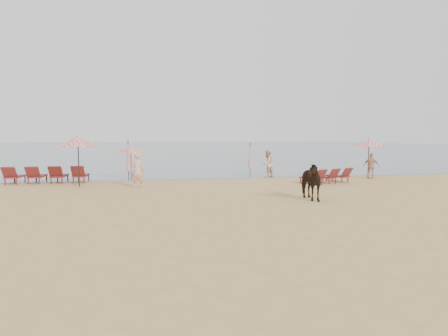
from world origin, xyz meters
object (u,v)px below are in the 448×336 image
object	(u,v)px
lounger_cluster_left	(47,175)
beachgoer_right_a	(267,164)
beachgoer_right_b	(371,166)
beachgoer_left	(137,170)
umbrella_closed_right	(250,156)
cow	(308,181)
umbrella_open_left_b	(131,149)
lounger_cluster_right	(327,176)
umbrella_open_right	(369,143)
umbrella_closed_left	(128,155)
umbrella_open_left_a	(78,142)

from	to	relation	value
lounger_cluster_left	beachgoer_right_a	world-z (taller)	beachgoer_right_a
lounger_cluster_left	beachgoer_right_b	bearing A→B (deg)	-3.25
beachgoer_left	beachgoer_right_b	size ratio (longest dim) A/B	1.14
beachgoer_left	umbrella_closed_right	bearing A→B (deg)	-153.43
cow	beachgoer_right_a	world-z (taller)	beachgoer_right_a
cow	beachgoer_right_a	xyz separation A→B (m)	(0.80, 8.07, 0.09)
lounger_cluster_left	umbrella_open_left_b	bearing A→B (deg)	12.59
umbrella_closed_right	beachgoer_left	bearing A→B (deg)	-152.71
lounger_cluster_right	umbrella_open_left_b	world-z (taller)	umbrella_open_left_b
umbrella_open_right	beachgoer_right_a	xyz separation A→B (m)	(-6.02, 1.38, -1.31)
umbrella_open_right	umbrella_closed_left	xyz separation A→B (m)	(-14.38, 1.19, -0.69)
cow	beachgoer_left	distance (m)	8.50
lounger_cluster_right	umbrella_closed_left	bearing A→B (deg)	143.52
lounger_cluster_left	cow	distance (m)	14.16
lounger_cluster_right	umbrella_open_left_a	bearing A→B (deg)	154.91
lounger_cluster_left	beachgoer_right_b	size ratio (longest dim) A/B	2.69
beachgoer_right_a	beachgoer_right_b	xyz separation A→B (m)	(5.98, -1.78, -0.08)
lounger_cluster_left	beachgoer_left	world-z (taller)	beachgoer_left
lounger_cluster_left	cow	world-z (taller)	cow
lounger_cluster_left	umbrella_closed_left	xyz separation A→B (m)	(4.33, 0.20, 1.01)
lounger_cluster_left	umbrella_open_right	xyz separation A→B (m)	(18.70, -0.99, 1.71)
beachgoer_right_b	cow	bearing A→B (deg)	83.77
lounger_cluster_right	umbrella_closed_left	distance (m)	11.25
lounger_cluster_right	umbrella_open_left_b	bearing A→B (deg)	139.96
lounger_cluster_left	beachgoer_right_b	xyz separation A→B (m)	(18.66, -1.39, 0.32)
lounger_cluster_left	umbrella_open_left_b	xyz separation A→B (m)	(4.43, 0.91, 1.34)
lounger_cluster_right	umbrella_open_left_b	xyz separation A→B (m)	(-10.67, 3.78, 1.40)
lounger_cluster_left	umbrella_open_left_a	xyz separation A→B (m)	(2.00, -1.83, 1.84)
beachgoer_left	beachgoer_right_a	bearing A→B (deg)	-158.41
umbrella_open_right	beachgoer_right_a	bearing A→B (deg)	151.89
beachgoer_right_a	umbrella_open_left_b	bearing A→B (deg)	-38.71
cow	umbrella_closed_right	bearing A→B (deg)	89.61
umbrella_open_right	lounger_cluster_left	bearing A→B (deg)	161.77
umbrella_open_left_b	lounger_cluster_left	bearing A→B (deg)	-147.84
umbrella_open_left_a	umbrella_closed_right	world-z (taller)	umbrella_open_left_a
umbrella_open_right	beachgoer_left	xyz separation A→B (m)	(-13.75, -1.80, -1.28)
lounger_cluster_right	beachgoer_left	bearing A→B (deg)	158.97
umbrella_open_left_a	beachgoer_right_a	xyz separation A→B (m)	(10.69, 2.22, -1.44)
umbrella_open_left_a	lounger_cluster_right	bearing A→B (deg)	14.91
umbrella_open_left_a	beachgoer_left	xyz separation A→B (m)	(2.95, -0.96, -1.42)
lounger_cluster_left	umbrella_open_left_b	distance (m)	4.71
umbrella_open_left_b	umbrella_closed_left	bearing A→B (deg)	-77.52
lounger_cluster_left	umbrella_open_right	world-z (taller)	umbrella_open_right
umbrella_closed_left	cow	world-z (taller)	umbrella_closed_left
umbrella_open_left_a	beachgoer_right_b	bearing A→B (deg)	20.95
umbrella_open_right	cow	xyz separation A→B (m)	(-6.81, -6.69, -1.40)
beachgoer_right_a	beachgoer_right_b	world-z (taller)	beachgoer_right_a
umbrella_open_left_b	beachgoer_left	distance (m)	3.84
umbrella_open_left_a	umbrella_closed_right	distance (m)	10.03
umbrella_closed_right	beachgoer_right_a	world-z (taller)	umbrella_closed_right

